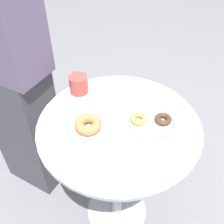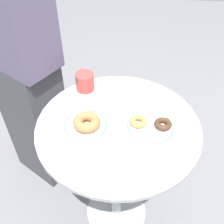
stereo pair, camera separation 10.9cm
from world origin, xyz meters
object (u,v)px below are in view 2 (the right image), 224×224
object	(u,v)px
donut_cinnamon	(87,122)
coffee_mug	(85,81)
plate_right	(150,127)
donut_old_fashioned	(138,122)
plate_left	(86,126)
person_figure	(20,62)
donut_chocolate	(163,124)
cafe_table	(117,159)
paper_napkin	(112,150)

from	to	relation	value
donut_cinnamon	coffee_mug	distance (m)	0.26
plate_right	coffee_mug	size ratio (longest dim) A/B	1.60
donut_old_fashioned	plate_right	bearing A→B (deg)	-6.08
plate_left	coffee_mug	bearing A→B (deg)	99.16
plate_left	person_figure	size ratio (longest dim) A/B	0.11
donut_old_fashioned	donut_chocolate	bearing A→B (deg)	-1.66
donut_cinnamon	person_figure	size ratio (longest dim) A/B	0.07
cafe_table	paper_napkin	distance (m)	0.28
cafe_table	donut_cinnamon	xyz separation A→B (m)	(-0.13, -0.03, 0.27)
cafe_table	paper_napkin	world-z (taller)	paper_napkin
cafe_table	donut_chocolate	bearing A→B (deg)	-2.37
cafe_table	plate_left	world-z (taller)	plate_left
donut_cinnamon	coffee_mug	size ratio (longest dim) A/B	0.91
donut_old_fashioned	paper_napkin	world-z (taller)	donut_old_fashioned
paper_napkin	person_figure	bearing A→B (deg)	136.75
plate_left	coffee_mug	distance (m)	0.26
plate_left	donut_cinnamon	world-z (taller)	donut_cinnamon
donut_chocolate	donut_old_fashioned	world-z (taller)	same
donut_cinnamon	cafe_table	bearing A→B (deg)	12.49
donut_chocolate	person_figure	distance (m)	0.76
plate_right	coffee_mug	world-z (taller)	coffee_mug
cafe_table	person_figure	world-z (taller)	person_figure
cafe_table	donut_old_fashioned	world-z (taller)	donut_old_fashioned
donut_chocolate	paper_napkin	distance (m)	0.24
donut_cinnamon	plate_left	bearing A→B (deg)	141.68
donut_chocolate	donut_cinnamon	bearing A→B (deg)	-176.21
plate_right	person_figure	world-z (taller)	person_figure
plate_left	donut_old_fashioned	xyz separation A→B (m)	(0.21, 0.02, 0.02)
donut_chocolate	donut_old_fashioned	xyz separation A→B (m)	(-0.10, 0.00, 0.00)
plate_right	donut_old_fashioned	world-z (taller)	donut_old_fashioned
coffee_mug	paper_napkin	bearing A→B (deg)	-67.09
cafe_table	person_figure	bearing A→B (deg)	147.61
plate_left	plate_right	size ratio (longest dim) A/B	0.93
plate_left	donut_cinnamon	size ratio (longest dim) A/B	1.63
paper_napkin	person_figure	world-z (taller)	person_figure
paper_napkin	plate_left	bearing A→B (deg)	134.65
plate_left	person_figure	bearing A→B (deg)	137.42
cafe_table	coffee_mug	distance (m)	0.40
donut_old_fashioned	coffee_mug	size ratio (longest dim) A/B	0.58
donut_chocolate	coffee_mug	size ratio (longest dim) A/B	0.58
cafe_table	person_figure	size ratio (longest dim) A/B	0.45
donut_old_fashioned	person_figure	world-z (taller)	person_figure
person_figure	paper_napkin	bearing A→B (deg)	-43.25
plate_left	plate_right	distance (m)	0.26
cafe_table	paper_napkin	size ratio (longest dim) A/B	5.94
donut_chocolate	plate_right	bearing A→B (deg)	-177.24
donut_cinnamon	plate_right	bearing A→B (deg)	3.99
cafe_table	plate_left	bearing A→B (deg)	-169.92
coffee_mug	person_figure	distance (m)	0.35
plate_right	donut_cinnamon	size ratio (longest dim) A/B	1.76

